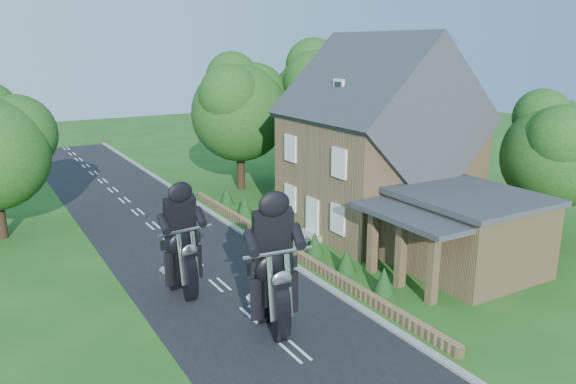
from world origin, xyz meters
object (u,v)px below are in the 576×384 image
annex (464,231)px  motorcycle_follow (183,279)px  house (378,147)px  garden_wall (286,247)px  motorcycle_lead (273,312)px

annex → motorcycle_follow: bearing=162.4°
house → motorcycle_follow: bearing=-165.4°
garden_wall → house: bearing=9.2°
annex → motorcycle_follow: 12.10m
annex → motorcycle_follow: annex is taller
garden_wall → motorcycle_lead: motorcycle_lead is taller
motorcycle_lead → motorcycle_follow: motorcycle_lead is taller
garden_wall → motorcycle_follow: motorcycle_follow is taller
house → motorcycle_follow: (-12.11, -3.16, -3.65)m
house → motorcycle_lead: 13.37m
garden_wall → motorcycle_lead: bearing=-123.4°
motorcycle_lead → annex: bearing=-169.9°
house → motorcycle_lead: size_ratio=6.30×
house → garden_wall: bearing=-170.8°
house → annex: bearing=-95.2°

